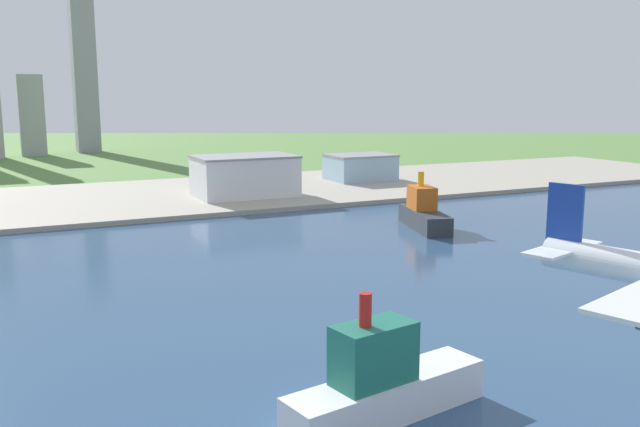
{
  "coord_description": "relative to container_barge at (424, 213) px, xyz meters",
  "views": [
    {
      "loc": [
        -53.11,
        104.5,
        60.3
      ],
      "look_at": [
        10.97,
        237.42,
        33.97
      ],
      "focal_mm": 38.64,
      "sensor_mm": 36.0,
      "label": 1
    }
  ],
  "objects": [
    {
      "name": "ground_plane",
      "position": [
        -119.03,
        -55.48,
        -6.82
      ],
      "size": [
        2400.0,
        2400.0,
        0.0
      ],
      "primitive_type": "plane",
      "color": "#58833F"
    },
    {
      "name": "water_bay",
      "position": [
        -119.03,
        -115.48,
        -6.75
      ],
      "size": [
        840.0,
        360.0,
        0.15
      ],
      "primitive_type": "cube",
      "color": "#2D4C70",
      "rests_on": "ground"
    },
    {
      "name": "industrial_pier",
      "position": [
        -119.03,
        134.52,
        -5.57
      ],
      "size": [
        840.0,
        140.0,
        2.5
      ],
      "primitive_type": "cube",
      "color": "#A49C8F",
      "rests_on": "ground"
    },
    {
      "name": "container_barge",
      "position": [
        0.0,
        0.0,
        0.0
      ],
      "size": [
        22.57,
        43.64,
        24.66
      ],
      "color": "#2D3338",
      "rests_on": "water_bay"
    },
    {
      "name": "ferry_boat",
      "position": [
        -109.78,
        -148.33,
        0.16
      ],
      "size": [
        43.28,
        17.01,
        25.01
      ],
      "color": "white",
      "rests_on": "water_bay"
    },
    {
      "name": "warehouse_main",
      "position": [
        -44.68,
        109.91,
        6.99
      ],
      "size": [
        55.0,
        35.25,
        22.58
      ],
      "color": "white",
      "rests_on": "industrial_pier"
    },
    {
      "name": "warehouse_annex",
      "position": [
        47.41,
        143.41,
        4.11
      ],
      "size": [
        41.43,
        31.62,
        16.82
      ],
      "color": "#99BCD1",
      "rests_on": "industrial_pier"
    }
  ]
}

